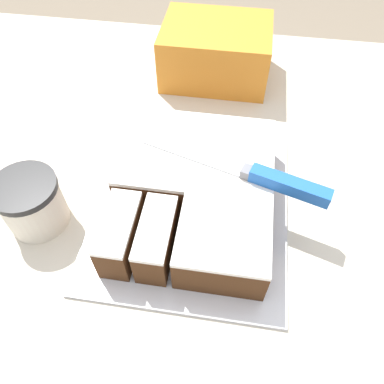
{
  "coord_description": "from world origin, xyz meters",
  "views": [
    {
      "loc": [
        0.08,
        -0.39,
        1.44
      ],
      "look_at": [
        0.02,
        -0.03,
        0.97
      ],
      "focal_mm": 35.0,
      "sensor_mm": 36.0,
      "label": 1
    }
  ],
  "objects_px": {
    "knife": "(273,180)",
    "coffee_cup": "(32,203)",
    "cake_board": "(192,206)",
    "cake": "(195,190)",
    "storage_box": "(216,52)"
  },
  "relations": [
    {
      "from": "coffee_cup",
      "to": "cake",
      "type": "bearing_deg",
      "value": 14.94
    },
    {
      "from": "storage_box",
      "to": "coffee_cup",
      "type": "bearing_deg",
      "value": -118.25
    },
    {
      "from": "cake_board",
      "to": "knife",
      "type": "distance_m",
      "value": 0.15
    },
    {
      "from": "cake",
      "to": "storage_box",
      "type": "bearing_deg",
      "value": 91.36
    },
    {
      "from": "cake",
      "to": "knife",
      "type": "relative_size",
      "value": 1.01
    },
    {
      "from": "cake_board",
      "to": "cake",
      "type": "xyz_separation_m",
      "value": [
        0.0,
        0.0,
        0.04
      ]
    },
    {
      "from": "cake",
      "to": "storage_box",
      "type": "relative_size",
      "value": 1.31
    },
    {
      "from": "knife",
      "to": "cake_board",
      "type": "bearing_deg",
      "value": 19.46
    },
    {
      "from": "cake_board",
      "to": "coffee_cup",
      "type": "distance_m",
      "value": 0.26
    },
    {
      "from": "cake_board",
      "to": "cake",
      "type": "relative_size",
      "value": 1.23
    },
    {
      "from": "knife",
      "to": "storage_box",
      "type": "relative_size",
      "value": 1.29
    },
    {
      "from": "knife",
      "to": "storage_box",
      "type": "bearing_deg",
      "value": -54.34
    },
    {
      "from": "cake_board",
      "to": "cake",
      "type": "height_order",
      "value": "cake"
    },
    {
      "from": "cake_board",
      "to": "coffee_cup",
      "type": "xyz_separation_m",
      "value": [
        -0.24,
        -0.06,
        0.04
      ]
    },
    {
      "from": "knife",
      "to": "coffee_cup",
      "type": "height_order",
      "value": "knife"
    }
  ]
}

